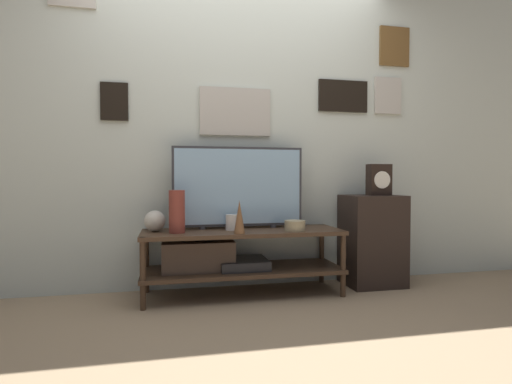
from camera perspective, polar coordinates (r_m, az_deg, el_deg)
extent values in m
plane|color=#997F60|center=(2.85, -0.82, -15.98)|extent=(12.00, 12.00, 0.00)
cube|color=beige|center=(3.31, -2.83, 10.15)|extent=(6.40, 0.06, 2.70)
cube|color=#B2ADA3|center=(3.28, -2.96, 11.38)|extent=(0.58, 0.02, 0.38)
cube|color=#B2BCC6|center=(3.27, -2.94, 11.40)|extent=(0.54, 0.01, 0.35)
cube|color=#B7B2A8|center=(3.77, 18.29, 12.92)|extent=(0.25, 0.02, 0.32)
cube|color=beige|center=(3.76, 18.34, 12.94)|extent=(0.22, 0.01, 0.28)
cube|color=brown|center=(3.91, 19.16, 19.05)|extent=(0.28, 0.02, 0.34)
cube|color=slate|center=(3.90, 19.21, 19.07)|extent=(0.24, 0.01, 0.30)
cube|color=black|center=(3.27, -19.58, 12.09)|extent=(0.20, 0.02, 0.29)
cube|color=slate|center=(3.26, -19.60, 12.11)|extent=(0.16, 0.01, 0.25)
cube|color=black|center=(3.58, 12.33, 13.23)|extent=(0.44, 0.02, 0.27)
cube|color=slate|center=(3.57, 12.38, 13.25)|extent=(0.40, 0.01, 0.23)
cube|color=#422D1E|center=(3.02, -1.89, -5.74)|extent=(1.49, 0.49, 0.03)
cube|color=#422D1E|center=(3.07, -1.88, -11.08)|extent=(1.49, 0.49, 0.03)
cylinder|color=#422D1E|center=(2.81, -15.87, -11.16)|extent=(0.04, 0.04, 0.49)
cylinder|color=#422D1E|center=(3.07, 12.33, -10.01)|extent=(0.04, 0.04, 0.49)
cylinder|color=#422D1E|center=(3.22, -15.38, -9.45)|extent=(0.04, 0.04, 0.49)
cylinder|color=#422D1E|center=(3.45, 9.37, -8.65)|extent=(0.04, 0.04, 0.49)
cube|color=black|center=(3.06, -1.88, -10.17)|extent=(0.36, 0.34, 0.07)
cube|color=#47382D|center=(3.00, -8.27, -8.98)|extent=(0.52, 0.27, 0.22)
cylinder|color=#333338|center=(3.08, -7.64, -5.12)|extent=(0.05, 0.05, 0.02)
cylinder|color=#333338|center=(3.18, 2.47, -4.90)|extent=(0.05, 0.05, 0.02)
cube|color=#333338|center=(3.10, -2.52, 0.79)|extent=(1.01, 0.04, 0.61)
cube|color=#8CB2D1|center=(3.08, -2.47, 0.79)|extent=(0.98, 0.01, 0.58)
cylinder|color=tan|center=(2.99, 5.57, -4.79)|extent=(0.16, 0.16, 0.08)
cone|color=brown|center=(2.81, -2.38, -3.59)|extent=(0.08, 0.08, 0.23)
cylinder|color=brown|center=(2.90, -11.23, -2.76)|extent=(0.11, 0.11, 0.30)
sphere|color=beige|center=(3.02, -14.25, -4.04)|extent=(0.15, 0.15, 0.15)
cylinder|color=silver|center=(3.00, -3.56, -4.36)|extent=(0.08, 0.08, 0.12)
cube|color=black|center=(3.45, 16.26, -6.60)|extent=(0.45, 0.38, 0.74)
cube|color=black|center=(3.40, 17.14, 1.68)|extent=(0.18, 0.10, 0.25)
cylinder|color=white|center=(3.36, 17.59, 1.67)|extent=(0.14, 0.01, 0.14)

